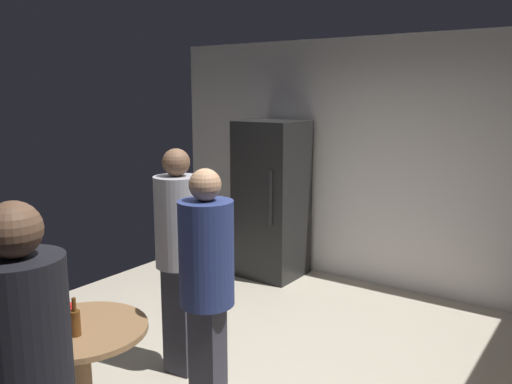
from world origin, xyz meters
TOP-DOWN VIEW (x-y plane):
  - wall_back at (0.00, 2.63)m, footprint 5.32×0.06m
  - refrigerator at (-1.11, 2.20)m, footprint 0.70×0.68m
  - foreground_table at (-0.40, -0.98)m, footprint 0.80×0.80m
  - beer_bottle_amber at (-0.63, -1.21)m, footprint 0.06×0.06m
  - beer_bottle_brown at (-0.33, -1.06)m, footprint 0.06×0.06m
  - plastic_cup_red at (-0.54, -0.97)m, footprint 0.08×0.08m
  - person_in_gray_shirt at (-0.47, -0.04)m, footprint 0.37×0.37m
  - person_in_navy_shirt at (0.14, -0.43)m, footprint 0.41×0.41m

SIDE VIEW (x-z plane):
  - foreground_table at x=-0.40m, z-range 0.26..1.00m
  - plastic_cup_red at x=-0.54m, z-range 0.73..0.85m
  - beer_bottle_amber at x=-0.63m, z-range 0.70..0.93m
  - beer_bottle_brown at x=-0.33m, z-range 0.70..0.93m
  - refrigerator at x=-1.11m, z-range 0.00..1.80m
  - person_in_navy_shirt at x=0.14m, z-range 0.14..1.82m
  - person_in_gray_shirt at x=-0.47m, z-range 0.15..1.87m
  - wall_back at x=0.00m, z-range 0.00..2.70m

